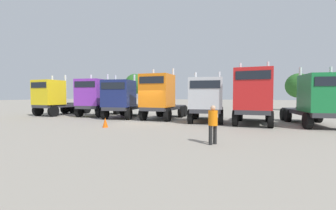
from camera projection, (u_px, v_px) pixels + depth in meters
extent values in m
plane|color=gray|center=(145.00, 123.00, 17.80)|extent=(200.00, 200.00, 0.00)
cube|color=#333338|center=(63.00, 105.00, 25.10)|extent=(2.25, 5.78, 0.30)
cube|color=yellow|center=(49.00, 92.00, 23.43)|extent=(2.42, 2.26, 2.48)
cube|color=black|center=(38.00, 85.00, 22.35)|extent=(2.10, 0.06, 0.55)
cylinder|color=silver|center=(66.00, 90.00, 24.20)|extent=(0.18, 0.18, 3.08)
cylinder|color=silver|center=(53.00, 90.00, 24.95)|extent=(0.18, 0.18, 3.08)
cylinder|color=#333338|center=(72.00, 103.00, 26.26)|extent=(1.11, 1.11, 0.12)
cylinder|color=black|center=(53.00, 111.00, 22.69)|extent=(0.36, 1.11, 1.11)
cylinder|color=black|center=(38.00, 111.00, 23.55)|extent=(0.36, 1.11, 1.11)
cylinder|color=black|center=(80.00, 109.00, 25.87)|extent=(0.36, 1.11, 1.11)
cylinder|color=black|center=(65.00, 109.00, 26.73)|extent=(0.36, 1.11, 1.11)
cylinder|color=black|center=(87.00, 109.00, 26.88)|extent=(0.36, 1.11, 1.11)
cylinder|color=black|center=(72.00, 108.00, 27.74)|extent=(0.36, 1.11, 1.11)
cube|color=#333338|center=(101.00, 106.00, 24.21)|extent=(3.25, 6.20, 0.30)
cube|color=purple|center=(92.00, 92.00, 22.49)|extent=(2.82, 2.88, 2.54)
cube|color=black|center=(85.00, 84.00, 21.24)|extent=(2.07, 0.43, 0.55)
cylinder|color=silver|center=(108.00, 90.00, 23.62)|extent=(0.21, 0.21, 3.14)
cylinder|color=silver|center=(91.00, 90.00, 24.05)|extent=(0.21, 0.21, 3.14)
cylinder|color=#333338|center=(107.00, 104.00, 25.47)|extent=(1.28, 1.28, 0.12)
cylinder|color=black|center=(100.00, 112.00, 21.80)|extent=(0.54, 1.12, 1.08)
cylinder|color=black|center=(79.00, 112.00, 22.29)|extent=(0.54, 1.12, 1.08)
cylinder|color=black|center=(117.00, 110.00, 25.30)|extent=(0.54, 1.12, 1.08)
cylinder|color=black|center=(98.00, 109.00, 25.79)|extent=(0.54, 1.12, 1.08)
cylinder|color=black|center=(121.00, 109.00, 26.37)|extent=(0.54, 1.12, 1.08)
cylinder|color=black|center=(103.00, 109.00, 26.86)|extent=(0.54, 1.12, 1.08)
cube|color=#333338|center=(127.00, 107.00, 22.38)|extent=(3.50, 6.64, 0.30)
cube|color=navy|center=(119.00, 94.00, 20.45)|extent=(2.88, 2.94, 2.34)
cube|color=black|center=(113.00, 86.00, 19.19)|extent=(2.06, 0.49, 0.55)
cylinder|color=silver|center=(134.00, 90.00, 21.61)|extent=(0.21, 0.21, 2.94)
cylinder|color=silver|center=(116.00, 91.00, 21.99)|extent=(0.21, 0.21, 2.94)
cylinder|color=#333338|center=(132.00, 105.00, 23.73)|extent=(1.31, 1.31, 0.12)
cylinder|color=black|center=(129.00, 114.00, 19.77)|extent=(0.57, 1.10, 1.05)
cylinder|color=black|center=(105.00, 113.00, 20.21)|extent=(0.57, 1.10, 1.05)
cylinder|color=black|center=(143.00, 111.00, 23.71)|extent=(0.57, 1.10, 1.05)
cylinder|color=black|center=(123.00, 110.00, 24.14)|extent=(0.57, 1.10, 1.05)
cylinder|color=black|center=(146.00, 110.00, 24.78)|extent=(0.57, 1.10, 1.05)
cylinder|color=black|center=(127.00, 110.00, 25.22)|extent=(0.57, 1.10, 1.05)
cube|color=#333338|center=(165.00, 108.00, 20.98)|extent=(2.52, 6.03, 0.30)
cube|color=orange|center=(157.00, 91.00, 19.23)|extent=(2.52, 2.45, 2.71)
cube|color=black|center=(151.00, 80.00, 18.09)|extent=(2.10, 0.15, 0.55)
cylinder|color=silver|center=(173.00, 88.00, 20.11)|extent=(0.19, 0.19, 3.31)
cylinder|color=silver|center=(153.00, 88.00, 20.78)|extent=(0.19, 0.19, 3.31)
cylinder|color=#333338|center=(170.00, 105.00, 22.19)|extent=(1.16, 1.16, 0.12)
cylinder|color=black|center=(168.00, 115.00, 18.49)|extent=(0.41, 1.11, 1.09)
cylinder|color=black|center=(143.00, 114.00, 19.27)|extent=(0.41, 1.11, 1.09)
cylinder|color=black|center=(181.00, 112.00, 21.88)|extent=(0.41, 1.11, 1.09)
cylinder|color=black|center=(160.00, 111.00, 22.65)|extent=(0.41, 1.11, 1.09)
cylinder|color=black|center=(184.00, 111.00, 22.91)|extent=(0.41, 1.11, 1.09)
cylinder|color=black|center=(164.00, 111.00, 23.68)|extent=(0.41, 1.11, 1.09)
cube|color=#333338|center=(207.00, 109.00, 18.88)|extent=(3.20, 5.97, 0.30)
cube|color=#B7BABF|center=(206.00, 93.00, 17.30)|extent=(2.82, 2.91, 2.28)
cube|color=black|center=(205.00, 84.00, 16.03)|extent=(2.07, 0.42, 0.55)
cylinder|color=silver|center=(219.00, 90.00, 18.44)|extent=(0.21, 0.21, 2.88)
cylinder|color=silver|center=(196.00, 90.00, 18.87)|extent=(0.21, 0.21, 2.88)
cylinder|color=#333338|center=(208.00, 106.00, 20.09)|extent=(1.28, 1.28, 0.12)
cylinder|color=black|center=(221.00, 117.00, 16.58)|extent=(0.54, 1.12, 1.07)
cylinder|color=black|center=(190.00, 117.00, 17.08)|extent=(0.54, 1.12, 1.07)
cylinder|color=black|center=(221.00, 114.00, 19.85)|extent=(0.54, 1.12, 1.07)
cylinder|color=black|center=(195.00, 113.00, 20.35)|extent=(0.54, 1.12, 1.07)
cylinder|color=black|center=(221.00, 113.00, 20.92)|extent=(0.54, 1.12, 1.07)
cylinder|color=black|center=(197.00, 112.00, 21.42)|extent=(0.54, 1.12, 1.07)
cube|color=#333338|center=(253.00, 110.00, 17.42)|extent=(2.43, 6.18, 0.30)
cube|color=red|center=(253.00, 89.00, 15.65)|extent=(2.49, 2.51, 2.76)
cube|color=black|center=(253.00, 75.00, 14.47)|extent=(2.10, 0.12, 0.55)
cylinder|color=silver|center=(268.00, 85.00, 16.55)|extent=(0.19, 0.19, 3.36)
cylinder|color=silver|center=(240.00, 86.00, 17.24)|extent=(0.19, 0.19, 3.36)
cylinder|color=#333338|center=(254.00, 106.00, 18.66)|extent=(1.14, 1.14, 0.12)
cylinder|color=black|center=(270.00, 119.00, 14.85)|extent=(0.39, 1.11, 1.10)
cylinder|color=black|center=(235.00, 118.00, 15.66)|extent=(0.39, 1.11, 1.10)
cylinder|color=black|center=(268.00, 115.00, 18.38)|extent=(0.39, 1.11, 1.10)
cylinder|color=black|center=(240.00, 114.00, 19.19)|extent=(0.39, 1.11, 1.10)
cylinder|color=black|center=(268.00, 114.00, 19.41)|extent=(0.39, 1.11, 1.10)
cylinder|color=black|center=(240.00, 113.00, 20.21)|extent=(0.39, 1.11, 1.10)
cube|color=#333338|center=(311.00, 112.00, 16.50)|extent=(3.50, 6.66, 0.30)
cube|color=#197238|center=(324.00, 93.00, 14.55)|extent=(2.87, 2.92, 2.39)
cube|color=black|center=(334.00, 81.00, 13.29)|extent=(2.06, 0.49, 0.55)
cylinder|color=silver|center=(330.00, 89.00, 15.70)|extent=(0.21, 0.21, 2.99)
cylinder|color=silver|center=(300.00, 89.00, 16.07)|extent=(0.21, 0.21, 2.99)
cylinder|color=#333338|center=(304.00, 108.00, 17.85)|extent=(1.31, 1.31, 0.12)
cylinder|color=black|center=(308.00, 121.00, 14.32)|extent=(0.56, 1.06, 1.01)
cylinder|color=black|center=(318.00, 116.00, 17.83)|extent=(0.56, 1.06, 1.01)
cylinder|color=black|center=(287.00, 116.00, 18.27)|extent=(0.56, 1.06, 1.01)
cylinder|color=black|center=(312.00, 115.00, 18.91)|extent=(0.56, 1.06, 1.01)
cylinder|color=black|center=(283.00, 114.00, 19.35)|extent=(0.56, 1.06, 1.01)
cylinder|color=black|center=(211.00, 135.00, 9.79)|extent=(0.22, 0.22, 0.82)
cylinder|color=black|center=(215.00, 135.00, 9.96)|extent=(0.22, 0.22, 0.82)
cylinder|color=orange|center=(213.00, 118.00, 9.84)|extent=(0.54, 0.54, 0.65)
sphere|color=tan|center=(213.00, 108.00, 9.82)|extent=(0.22, 0.22, 0.22)
cone|color=#F2590C|center=(105.00, 122.00, 15.12)|extent=(0.36, 0.36, 0.65)
cylinder|color=#4C3823|center=(135.00, 100.00, 38.88)|extent=(0.36, 0.36, 2.67)
sphere|color=#286023|center=(135.00, 84.00, 38.77)|extent=(3.40, 3.40, 3.40)
cylinder|color=#4C3823|center=(207.00, 102.00, 35.78)|extent=(0.36, 0.36, 2.21)
sphere|color=#286023|center=(207.00, 87.00, 35.69)|extent=(2.80, 2.80, 2.80)
cylinder|color=#4C3823|center=(298.00, 103.00, 31.67)|extent=(0.36, 0.36, 2.12)
sphere|color=#286023|center=(298.00, 86.00, 31.57)|extent=(3.36, 3.36, 3.36)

